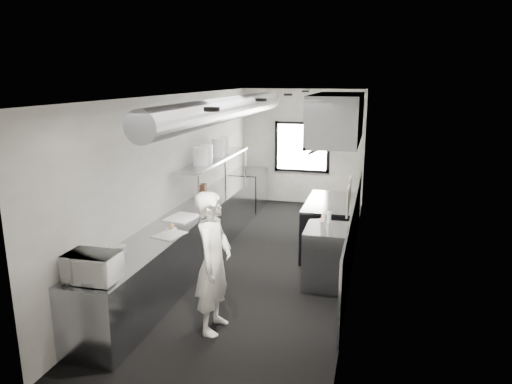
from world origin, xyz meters
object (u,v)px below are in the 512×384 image
Objects in this scene: knife_block at (203,191)px; plate_stack_a at (201,156)px; far_work_table at (248,189)px; squeeze_bottle_e at (329,217)px; exhaust_hood at (337,119)px; squeeze_bottle_c at (324,221)px; plate_stack_d at (224,145)px; squeeze_bottle_a at (322,228)px; deli_tub_a at (115,250)px; line_cook at (213,263)px; small_plate at (171,229)px; microwave at (93,267)px; pass_shelf at (215,160)px; plate_stack_b at (206,153)px; range at (329,227)px; plate_stack_c at (218,147)px; squeeze_bottle_b at (321,225)px; bottle_station at (327,256)px; cutting_board at (182,218)px; squeeze_bottle_d at (324,219)px; deli_tub_b at (121,249)px; prep_counter at (189,239)px.

knife_block is 0.77m from plate_stack_a.
squeeze_bottle_e reaches higher than far_work_table.
plate_stack_a is (-2.30, -0.44, -0.66)m from exhaust_hood.
far_work_table is at bearing 119.92° from squeeze_bottle_c.
plate_stack_d is 1.68× the size of squeeze_bottle_a.
deli_tub_a is (-2.43, -3.14, -1.44)m from exhaust_hood.
line_cook is 8.90× the size of squeeze_bottle_a.
small_plate is at bearing -170.90° from squeeze_bottle_a.
microwave is (-2.24, -3.91, -1.33)m from exhaust_hood.
pass_shelf is 17.74× the size of small_plate.
plate_stack_d is at bearing 90.04° from plate_stack_b.
exhaust_hood is 2.43m from plate_stack_a.
far_work_table is at bearing 78.37° from knife_block.
pass_shelf is 1.88× the size of range.
plate_stack_c is 3.17m from squeeze_bottle_b.
deli_tub_a is at bearing -149.55° from squeeze_bottle_a.
plate_stack_c is at bearing 140.98° from bottle_station.
exhaust_hood reaches higher than cutting_board.
deli_tub_a is 0.45× the size of plate_stack_b.
deli_tub_a is (-0.15, -3.44, -0.58)m from pass_shelf.
squeeze_bottle_c is (2.42, 1.76, 0.05)m from deli_tub_a.
squeeze_bottle_d is 0.92× the size of squeeze_bottle_e.
exhaust_hood is 4.70m from microwave.
plate_stack_a reaches higher than squeeze_bottle_a.
bottle_station is at bearing 46.03° from microwave.
squeeze_bottle_b is (2.36, 1.48, 0.05)m from deli_tub_b.
plate_stack_d is (-2.36, 2.32, 1.29)m from bottle_station.
line_cook is 1.24m from deli_tub_b.
exhaust_hood reaches higher than prep_counter.
line_cook is 1.42m from small_plate.
plate_stack_d is (-0.07, 4.83, 0.68)m from microwave.
cutting_board is at bearing 98.57° from small_plate.
bottle_station is 4.73× the size of squeeze_bottle_b.
deli_tub_a is (-0.19, -1.94, 0.50)m from prep_counter.
pass_shelf is 16.12× the size of squeeze_bottle_e.
plate_stack_a is 2.64m from squeeze_bottle_b.
plate_stack_d is at bearing 91.71° from prep_counter.
plate_stack_b is at bearing 22.86° from line_cook.
pass_shelf is 1.69× the size of line_cook.
plate_stack_c reaches higher than line_cook.
squeeze_bottle_d reaches higher than bottle_station.
plate_stack_c reaches higher than squeeze_bottle_a.
microwave is at bearing -89.27° from plate_stack_c.
microwave is at bearing -89.96° from far_work_table.
plate_stack_b is (0.08, -0.01, 0.70)m from knife_block.
deli_tub_a is at bearing -121.29° from deli_tub_b.
deli_tub_b is at bearing 58.71° from deli_tub_a.
far_work_table is 2.94m from plate_stack_b.
cutting_board is 3.14× the size of squeeze_bottle_d.
plate_stack_a reaches higher than squeeze_bottle_b.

